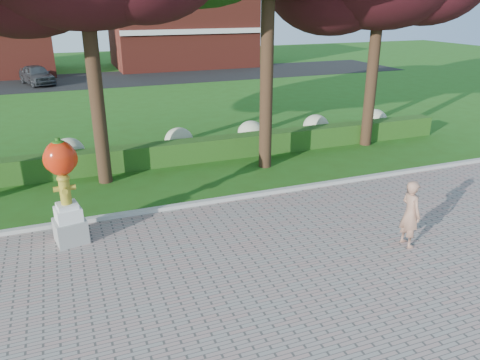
{
  "coord_description": "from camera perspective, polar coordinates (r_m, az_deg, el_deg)",
  "views": [
    {
      "loc": [
        -3.09,
        -8.95,
        5.55
      ],
      "look_at": [
        0.79,
        1.0,
        1.45
      ],
      "focal_mm": 35.0,
      "sensor_mm": 36.0,
      "label": 1
    }
  ],
  "objects": [
    {
      "name": "hydrant_sculpture",
      "position": [
        11.72,
        -20.59,
        -0.99
      ],
      "size": [
        0.82,
        0.82,
        2.63
      ],
      "rotation": [
        0.0,
        0.0,
        0.18
      ],
      "color": "gray",
      "rests_on": "walkway"
    },
    {
      "name": "ground",
      "position": [
        10.97,
        -1.97,
        -9.4
      ],
      "size": [
        100.0,
        100.0,
        0.0
      ],
      "primitive_type": "plane",
      "color": "#265114",
      "rests_on": "ground"
    },
    {
      "name": "building_right",
      "position": [
        44.42,
        -7.15,
        17.8
      ],
      "size": [
        12.0,
        8.0,
        6.4
      ],
      "primitive_type": "cube",
      "color": "maroon",
      "rests_on": "ground"
    },
    {
      "name": "parked_car",
      "position": [
        36.71,
        -23.54,
        11.7
      ],
      "size": [
        2.76,
        4.27,
        1.35
      ],
      "primitive_type": "imported",
      "rotation": [
        0.0,
        0.0,
        0.32
      ],
      "color": "#383B3F",
      "rests_on": "street"
    },
    {
      "name": "curb",
      "position": [
        13.5,
        -6.22,
        -3.06
      ],
      "size": [
        40.0,
        0.18,
        0.15
      ],
      "primitive_type": "cube",
      "color": "#ADADA5",
      "rests_on": "ground"
    },
    {
      "name": "hydrangea_row",
      "position": [
        18.05,
        -8.78,
        4.65
      ],
      "size": [
        20.1,
        1.1,
        0.99
      ],
      "color": "#B0B68B",
      "rests_on": "ground"
    },
    {
      "name": "woman",
      "position": [
        11.76,
        20.05,
        -3.87
      ],
      "size": [
        0.42,
        0.62,
        1.65
      ],
      "primitive_type": "imported",
      "rotation": [
        0.0,
        0.0,
        1.52
      ],
      "color": "#A0725B",
      "rests_on": "walkway"
    },
    {
      "name": "lawn_hedge",
      "position": [
        17.04,
        -9.86,
        3.08
      ],
      "size": [
        24.0,
        0.7,
        0.8
      ],
      "primitive_type": "cube",
      "color": "#1D3F12",
      "rests_on": "ground"
    },
    {
      "name": "street",
      "position": [
        37.49,
        -16.68,
        11.63
      ],
      "size": [
        50.0,
        8.0,
        0.02
      ],
      "primitive_type": "cube",
      "color": "black",
      "rests_on": "ground"
    }
  ]
}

